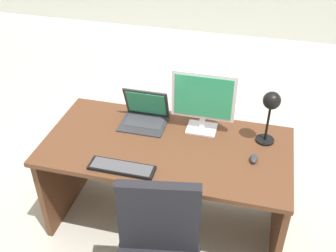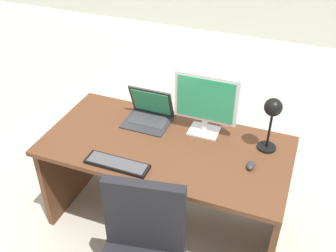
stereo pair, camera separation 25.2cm
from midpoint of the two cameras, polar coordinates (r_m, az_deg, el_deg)
The scene contains 7 objects.
ground at distance 4.20m, azimuth 8.98°, elevation 1.22°, with size 12.00×12.00×0.00m, color #B7B2A3.
desk at distance 2.76m, azimuth 2.70°, elevation -5.72°, with size 1.60×0.79×0.73m.
monitor at distance 2.59m, azimuth 8.23°, elevation 3.48°, with size 0.42×0.16×0.43m.
laptop at distance 2.78m, azimuth -0.06°, elevation 2.13°, with size 0.31×0.26×0.24m.
keyboard at distance 2.43m, azimuth -4.33°, elevation -5.53°, with size 0.40×0.12×0.02m.
mouse at distance 2.48m, azimuth 14.64°, elevation -5.56°, with size 0.05×0.08×0.04m.
desk_lamp at distance 2.49m, azimuth 17.47°, elevation 1.56°, with size 0.12×0.14×0.38m.
Camera 2 is at (0.75, -1.90, 2.32)m, focal length 42.72 mm.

